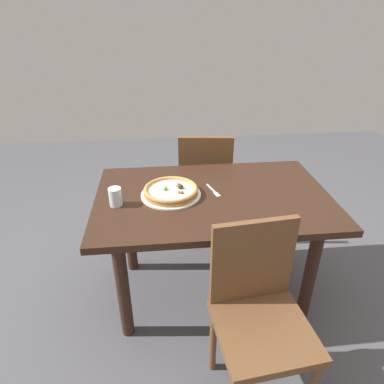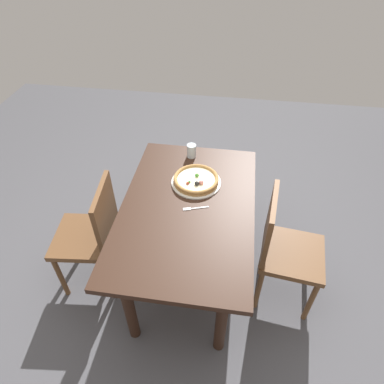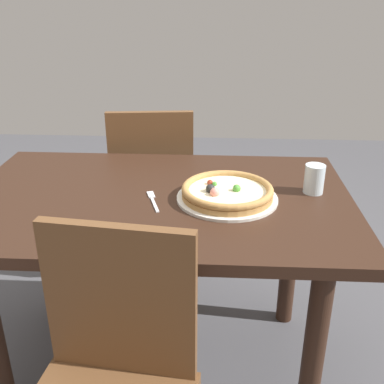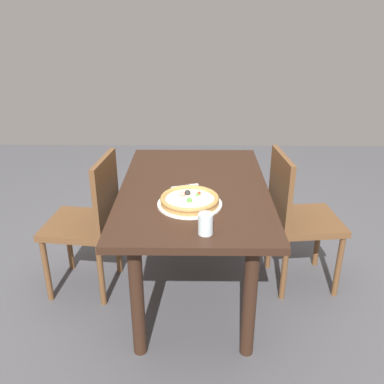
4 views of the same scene
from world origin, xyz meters
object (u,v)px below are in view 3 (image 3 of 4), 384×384
pizza (227,191)px  fork (153,199)px  plate (227,198)px  chair_far (153,185)px  dining_table (159,223)px  drinking_glass (314,179)px

pizza → fork: 0.25m
plate → chair_far: bearing=117.8°
dining_table → pizza: size_ratio=4.31×
dining_table → pizza: pizza is taller
plate → drinking_glass: bearing=14.4°
chair_far → pizza: size_ratio=2.90×
dining_table → fork: bearing=-104.6°
plate → pizza: pizza is taller
fork → drinking_glass: 0.55m
plate → fork: size_ratio=2.09×
dining_table → plate: (0.24, -0.02, 0.11)m
dining_table → fork: size_ratio=8.13×
pizza → chair_far: bearing=117.7°
fork → chair_far: bearing=-9.4°
fork → drinking_glass: (0.54, 0.09, 0.05)m
chair_far → fork: size_ratio=5.46×
dining_table → fork: fork is taller
pizza → drinking_glass: bearing=14.4°
drinking_glass → fork: bearing=-170.2°
dining_table → plate: bearing=-5.2°
chair_far → plate: bearing=-68.2°
plate → dining_table: bearing=174.8°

